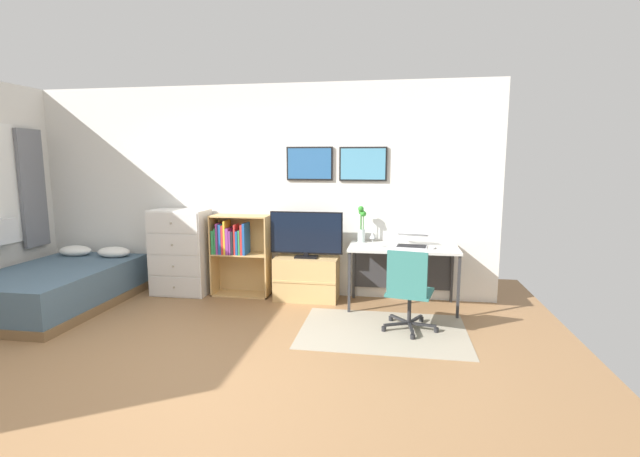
% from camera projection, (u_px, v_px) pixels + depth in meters
% --- Properties ---
extents(ground_plane, '(7.20, 7.20, 0.00)m').
position_uv_depth(ground_plane, '(172.00, 374.00, 3.70)').
color(ground_plane, '#936B44').
extents(wall_back_with_posters, '(6.12, 0.09, 2.70)m').
position_uv_depth(wall_back_with_posters, '(258.00, 191.00, 5.87)').
color(wall_back_with_posters, silver).
rests_on(wall_back_with_posters, ground_plane).
extents(area_rug, '(1.70, 1.20, 0.01)m').
position_uv_depth(area_rug, '(383.00, 331.00, 4.63)').
color(area_rug, '#9E937F').
rests_on(area_rug, ground_plane).
extents(bed, '(1.30, 1.97, 0.61)m').
position_uv_depth(bed, '(58.00, 287.00, 5.37)').
color(bed, brown).
rests_on(bed, ground_plane).
extents(dresser, '(0.72, 0.46, 1.11)m').
position_uv_depth(dresser, '(181.00, 252.00, 5.88)').
color(dresser, silver).
rests_on(dresser, ground_plane).
extents(bookshelf, '(0.75, 0.30, 1.05)m').
position_uv_depth(bookshelf, '(237.00, 248.00, 5.81)').
color(bookshelf, tan).
rests_on(bookshelf, ground_plane).
extents(tv_stand, '(0.79, 0.41, 0.54)m').
position_uv_depth(tv_stand, '(307.00, 278.00, 5.66)').
color(tv_stand, tan).
rests_on(tv_stand, ground_plane).
extents(television, '(0.91, 0.16, 0.58)m').
position_uv_depth(television, '(306.00, 235.00, 5.56)').
color(television, black).
rests_on(television, tv_stand).
extents(desk, '(1.27, 0.64, 0.74)m').
position_uv_depth(desk, '(403.00, 256.00, 5.38)').
color(desk, silver).
rests_on(desk, ground_plane).
extents(office_chair, '(0.58, 0.57, 0.86)m').
position_uv_depth(office_chair, '(408.00, 289.00, 4.54)').
color(office_chair, '#232326').
rests_on(office_chair, ground_plane).
extents(laptop, '(0.40, 0.42, 0.16)m').
position_uv_depth(laptop, '(412.00, 241.00, 5.32)').
color(laptop, '#B7B7BC').
rests_on(laptop, desk).
extents(computer_mouse, '(0.06, 0.10, 0.03)m').
position_uv_depth(computer_mouse, '(433.00, 247.00, 5.16)').
color(computer_mouse, silver).
rests_on(computer_mouse, desk).
extents(bamboo_vase, '(0.10, 0.10, 0.45)m').
position_uv_depth(bamboo_vase, '(362.00, 225.00, 5.54)').
color(bamboo_vase, silver).
rests_on(bamboo_vase, desk).
extents(wine_glass, '(0.07, 0.07, 0.18)m').
position_uv_depth(wine_glass, '(373.00, 236.00, 5.23)').
color(wine_glass, silver).
rests_on(wine_glass, desk).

